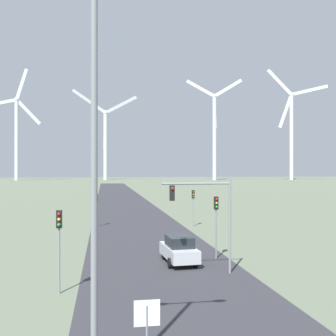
# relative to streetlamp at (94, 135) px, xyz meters

# --- Properties ---
(road_surface) EXTENTS (10.00, 240.00, 0.01)m
(road_surface) POSITION_rel_streetlamp_xyz_m (3.95, 43.07, -7.18)
(road_surface) COLOR #2D2D33
(road_surface) RESTS_ON ground
(streetlamp) EXTENTS (3.51, 0.32, 11.68)m
(streetlamp) POSITION_rel_streetlamp_xyz_m (0.00, 0.00, 0.00)
(streetlamp) COLOR gray
(streetlamp) RESTS_ON ground
(stop_sign_near) EXTENTS (0.81, 0.07, 2.30)m
(stop_sign_near) POSITION_rel_streetlamp_xyz_m (1.55, 1.32, -5.58)
(stop_sign_near) COLOR gray
(stop_sign_near) RESTS_ON ground
(traffic_light_post_near_left) EXTENTS (0.28, 0.33, 4.20)m
(traffic_light_post_near_left) POSITION_rel_streetlamp_xyz_m (-1.97, 9.84, -4.11)
(traffic_light_post_near_left) COLOR gray
(traffic_light_post_near_left) RESTS_ON ground
(traffic_light_post_near_right) EXTENTS (0.28, 0.34, 4.35)m
(traffic_light_post_near_right) POSITION_rel_streetlamp_xyz_m (8.05, 16.02, -4.00)
(traffic_light_post_near_right) COLOR gray
(traffic_light_post_near_right) RESTS_ON ground
(traffic_light_post_mid_left) EXTENTS (0.28, 0.33, 3.60)m
(traffic_light_post_mid_left) POSITION_rel_streetlamp_xyz_m (-0.50, 32.93, -4.54)
(traffic_light_post_mid_left) COLOR gray
(traffic_light_post_mid_left) RESTS_ON ground
(traffic_light_post_mid_right) EXTENTS (0.28, 0.33, 3.98)m
(traffic_light_post_mid_right) POSITION_rel_streetlamp_xyz_m (9.93, 31.30, -4.27)
(traffic_light_post_mid_right) COLOR gray
(traffic_light_post_mid_right) RESTS_ON ground
(traffic_light_mast_overhead) EXTENTS (4.24, 0.35, 5.67)m
(traffic_light_mast_overhead) POSITION_rel_streetlamp_xyz_m (6.29, 12.17, -3.15)
(traffic_light_mast_overhead) COLOR gray
(traffic_light_mast_overhead) RESTS_ON ground
(car_approaching) EXTENTS (2.08, 4.22, 1.83)m
(car_approaching) POSITION_rel_streetlamp_xyz_m (5.23, 15.16, -6.27)
(car_approaching) COLOR #B7BCC1
(car_approaching) RESTS_ON ground
(wind_turbine_left) EXTENTS (31.15, 2.60, 62.94)m
(wind_turbine_left) POSITION_rel_streetlamp_xyz_m (-47.84, 219.92, 20.60)
(wind_turbine_left) COLOR silver
(wind_turbine_left) RESTS_ON ground
(wind_turbine_center) EXTENTS (37.61, 12.96, 51.21)m
(wind_turbine_center) POSITION_rel_streetlamp_xyz_m (1.30, 220.11, 17.92)
(wind_turbine_center) COLOR silver
(wind_turbine_center) RESTS_ON ground
(wind_turbine_right) EXTENTS (31.92, 4.81, 57.93)m
(wind_turbine_right) POSITION_rel_streetlamp_xyz_m (62.63, 205.57, 21.93)
(wind_turbine_right) COLOR silver
(wind_turbine_right) RESTS_ON ground
(wind_turbine_far_right) EXTENTS (31.09, 14.39, 65.62)m
(wind_turbine_far_right) POSITION_rel_streetlamp_xyz_m (108.48, 203.50, 23.34)
(wind_turbine_far_right) COLOR silver
(wind_turbine_far_right) RESTS_ON ground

